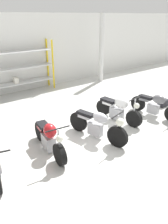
{
  "coord_description": "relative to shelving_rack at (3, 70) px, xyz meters",
  "views": [
    {
      "loc": [
        -3.83,
        -4.54,
        3.49
      ],
      "look_at": [
        0.0,
        0.4,
        0.7
      ],
      "focal_mm": 35.0,
      "sensor_mm": 36.0,
      "label": 1
    }
  ],
  "objects": [
    {
      "name": "motorcycle_silver",
      "position": [
        0.82,
        -5.51,
        -0.77
      ],
      "size": [
        0.7,
        2.1,
        1.0
      ],
      "rotation": [
        0.0,
        0.0,
        -1.36
      ],
      "color": "black",
      "rests_on": "ground_plane"
    },
    {
      "name": "support_pillar",
      "position": [
        5.22,
        -0.73,
        0.56
      ],
      "size": [
        0.28,
        0.28,
        3.6
      ],
      "color": "silver",
      "rests_on": "ground_plane"
    },
    {
      "name": "motorcycle_grey",
      "position": [
        3.6,
        -5.57,
        -0.81
      ],
      "size": [
        0.6,
        2.02,
        0.96
      ],
      "rotation": [
        0.0,
        0.0,
        -1.46
      ],
      "color": "black",
      "rests_on": "ground_plane"
    },
    {
      "name": "motorcycle_white",
      "position": [
        2.23,
        -5.0,
        -0.79
      ],
      "size": [
        0.6,
        1.96,
        1.01
      ],
      "rotation": [
        0.0,
        0.0,
        -1.47
      ],
      "color": "black",
      "rests_on": "ground_plane"
    },
    {
      "name": "shelving_rack",
      "position": [
        0.0,
        0.0,
        0.0
      ],
      "size": [
        4.77,
        0.63,
        2.41
      ],
      "color": "yellow",
      "rests_on": "ground_plane"
    },
    {
      "name": "toolbox",
      "position": [
        4.7,
        -5.22,
        -1.1
      ],
      "size": [
        0.44,
        0.26,
        0.28
      ],
      "color": "black",
      "rests_on": "ground_plane"
    },
    {
      "name": "ground_plane",
      "position": [
        0.75,
        -5.33,
        -1.24
      ],
      "size": [
        30.0,
        30.0,
        0.0
      ],
      "primitive_type": "plane",
      "color": "silver"
    },
    {
      "name": "motorcycle_red",
      "position": [
        -0.68,
        -5.22,
        -0.8
      ],
      "size": [
        0.64,
        1.97,
        1.01
      ],
      "rotation": [
        0.0,
        0.0,
        -1.69
      ],
      "color": "black",
      "rests_on": "ground_plane"
    },
    {
      "name": "back_wall",
      "position": [
        0.75,
        0.36,
        0.56
      ],
      "size": [
        30.0,
        0.08,
        3.6
      ],
      "color": "white",
      "rests_on": "ground_plane"
    }
  ]
}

